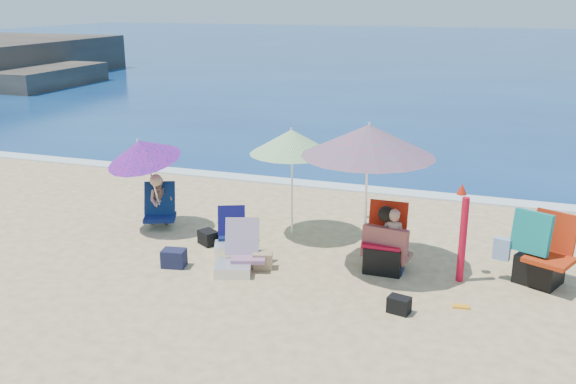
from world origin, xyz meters
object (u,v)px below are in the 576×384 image
(furled_umbrella, at_px, (462,230))
(camp_chair_left, at_px, (385,251))
(umbrella_turquoise, at_px, (368,141))
(person_center, at_px, (390,241))
(umbrella_blue, at_px, (142,151))
(chair_navy, at_px, (230,239))
(person_left, at_px, (160,201))
(umbrella_striped, at_px, (292,142))
(camp_chair_right, at_px, (539,257))
(chair_rainbow, at_px, (238,258))

(furled_umbrella, xyz_separation_m, camp_chair_left, (-1.14, 0.00, -0.48))
(umbrella_turquoise, height_order, person_center, umbrella_turquoise)
(umbrella_blue, relative_size, chair_navy, 2.05)
(umbrella_turquoise, height_order, umbrella_blue, umbrella_turquoise)
(person_left, bearing_deg, umbrella_striped, 6.97)
(person_center, distance_m, person_left, 4.46)
(furled_umbrella, bearing_deg, chair_navy, 179.76)
(camp_chair_right, relative_size, person_left, 1.15)
(person_center, bearing_deg, camp_chair_right, 6.93)
(chair_navy, distance_m, person_center, 2.72)
(chair_navy, bearing_deg, person_left, 158.75)
(umbrella_striped, xyz_separation_m, chair_navy, (-0.77, -0.97, -1.53))
(person_left, bearing_deg, chair_rainbow, -33.51)
(chair_navy, xyz_separation_m, chair_rainbow, (0.48, -0.79, 0.02))
(furled_umbrella, relative_size, chair_navy, 1.64)
(chair_rainbow, bearing_deg, camp_chair_right, 12.95)
(umbrella_blue, bearing_deg, chair_rainbow, -26.36)
(camp_chair_left, bearing_deg, chair_navy, 179.70)
(chair_navy, bearing_deg, umbrella_blue, 168.85)
(umbrella_turquoise, height_order, chair_navy, umbrella_turquoise)
(person_center, bearing_deg, umbrella_blue, 174.94)
(umbrella_blue, relative_size, person_center, 1.76)
(person_center, bearing_deg, umbrella_striped, 152.55)
(camp_chair_left, relative_size, person_center, 1.02)
(umbrella_turquoise, height_order, chair_rainbow, umbrella_turquoise)
(umbrella_blue, relative_size, furled_umbrella, 1.25)
(person_center, height_order, person_left, person_left)
(person_center, relative_size, person_left, 1.00)
(umbrella_striped, distance_m, umbrella_blue, 2.68)
(umbrella_turquoise, relative_size, umbrella_blue, 1.28)
(chair_rainbow, height_order, camp_chair_right, camp_chair_right)
(furled_umbrella, relative_size, camp_chair_left, 1.39)
(chair_navy, bearing_deg, camp_chair_left, -0.30)
(umbrella_blue, bearing_deg, umbrella_turquoise, -5.46)
(chair_navy, distance_m, camp_chair_right, 4.89)
(umbrella_turquoise, distance_m, umbrella_blue, 4.20)
(umbrella_striped, relative_size, person_left, 1.89)
(umbrella_blue, distance_m, camp_chair_left, 4.63)
(umbrella_striped, xyz_separation_m, camp_chair_left, (1.86, -0.98, -1.39))
(camp_chair_left, xyz_separation_m, camp_chair_right, (2.25, 0.24, 0.10))
(umbrella_striped, height_order, person_center, umbrella_striped)
(furled_umbrella, xyz_separation_m, person_center, (-1.07, -0.02, -0.30))
(umbrella_turquoise, bearing_deg, person_center, -0.83)
(umbrella_blue, height_order, camp_chair_right, umbrella_blue)
(umbrella_blue, height_order, person_center, umbrella_blue)
(umbrella_turquoise, bearing_deg, umbrella_striped, 147.09)
(chair_rainbow, bearing_deg, chair_navy, 121.54)
(chair_rainbow, relative_size, person_left, 0.90)
(camp_chair_right, bearing_deg, umbrella_blue, 178.83)
(umbrella_turquoise, xyz_separation_m, umbrella_blue, (-4.14, 0.40, -0.56))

